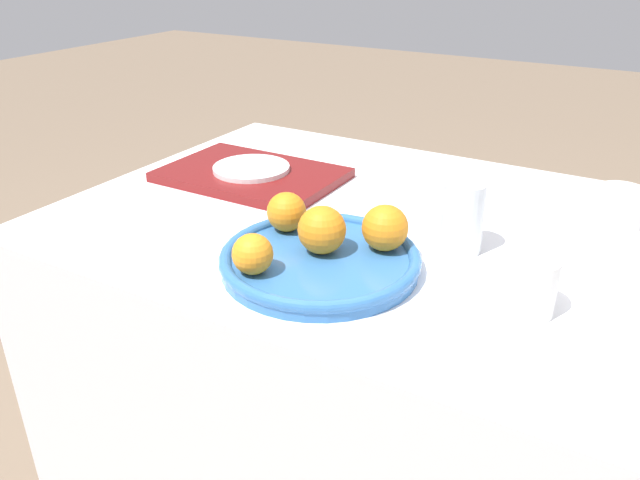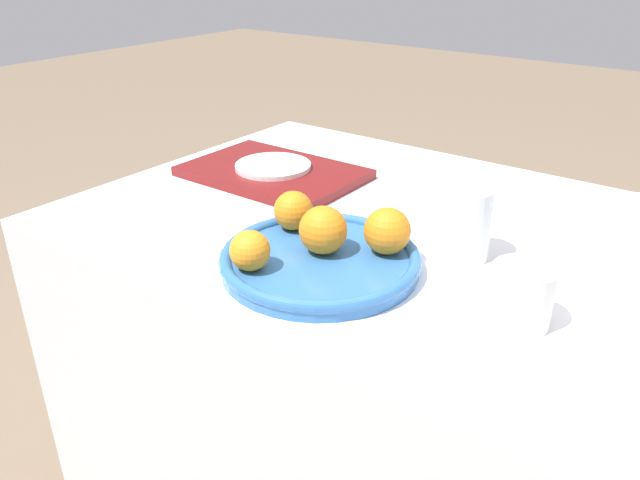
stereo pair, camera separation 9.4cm
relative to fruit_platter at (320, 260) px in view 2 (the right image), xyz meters
name	(u,v)px [view 2 (the right image)]	position (x,y,z in m)	size (l,w,h in m)	color
table	(381,384)	(-0.01, 0.22, -0.39)	(1.14, 0.83, 0.74)	white
fruit_platter	(320,260)	(0.00, 0.00, 0.00)	(0.31, 0.31, 0.03)	#336BAD
orange_0	(325,230)	(0.00, 0.02, 0.04)	(0.08, 0.08, 0.08)	orange
orange_1	(387,231)	(0.07, 0.07, 0.04)	(0.07, 0.07, 0.07)	orange
orange_2	(250,251)	(-0.06, -0.09, 0.04)	(0.06, 0.06, 0.06)	orange
orange_3	(293,211)	(-0.10, 0.06, 0.04)	(0.07, 0.07, 0.07)	orange
water_glass	(468,223)	(0.16, 0.17, 0.04)	(0.07, 0.07, 0.12)	silver
serving_tray	(273,173)	(-0.32, 0.27, -0.01)	(0.36, 0.25, 0.02)	maroon
side_plate	(273,166)	(-0.32, 0.27, 0.01)	(0.16, 0.16, 0.01)	white
cup_0	(521,296)	(0.30, 0.04, 0.03)	(0.08, 0.08, 0.08)	white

